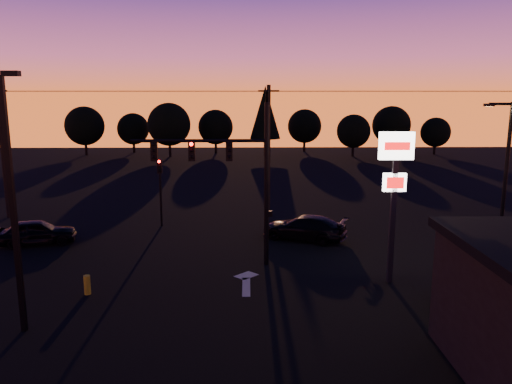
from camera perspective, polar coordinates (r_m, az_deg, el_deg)
ground at (r=21.55m, az=-2.49°, el=-11.79°), size 120.00×120.00×0.00m
lane_arrow at (r=23.09m, az=-1.12°, el=-10.16°), size 1.20×3.10×0.01m
traffic_signal_mast at (r=24.10m, az=-2.58°, el=2.88°), size 6.79×0.52×8.58m
secondary_signal at (r=32.30m, az=-10.90°, el=1.07°), size 0.30×0.31×4.35m
parking_lot_light at (r=18.94m, az=-26.20°, el=0.50°), size 1.25×0.30×9.14m
pylon_sign at (r=22.56m, az=15.59°, el=1.86°), size 1.50×0.28×6.80m
streetlight at (r=28.91m, az=26.52°, el=2.07°), size 1.55×0.35×8.00m
utility_pole_0 at (r=37.88m, az=-27.00°, el=4.17°), size 1.40×0.26×9.00m
utility_pole_1 at (r=34.09m, az=1.43°, el=4.73°), size 1.40×0.26×9.00m
power_wires at (r=33.88m, az=1.46°, el=11.43°), size 36.00×1.22×0.07m
bollard at (r=22.73m, az=-18.73°, el=-10.02°), size 0.28×0.28×0.83m
tree_0 at (r=73.53m, az=-19.00°, el=7.15°), size 5.36×5.36×6.74m
tree_1 at (r=74.87m, az=-13.86°, el=7.01°), size 4.54×4.54×5.71m
tree_2 at (r=68.78m, az=-9.90°, el=7.62°), size 5.77×5.78×7.26m
tree_3 at (r=72.14m, az=-4.64°, el=7.40°), size 4.95×4.95×6.22m
tree_4 at (r=68.93m, az=1.06°, el=9.08°), size 4.18×4.18×9.50m
tree_5 at (r=74.47m, az=5.58°, el=7.50°), size 4.95×4.95×6.22m
tree_6 at (r=69.54m, az=11.08°, el=6.84°), size 4.54×4.54×5.71m
tree_7 at (r=73.86m, az=15.21°, el=7.38°), size 5.36×5.36×6.74m
tree_8 at (r=74.86m, az=19.83°, el=6.44°), size 4.12×4.12×5.19m
car_left at (r=30.91m, az=-23.78°, el=-4.20°), size 4.54×2.80×1.44m
car_right at (r=29.36m, az=5.53°, el=-4.07°), size 5.32×3.87×1.43m
suv_parked at (r=21.09m, az=24.14°, el=-11.27°), size 2.75×5.22×1.40m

